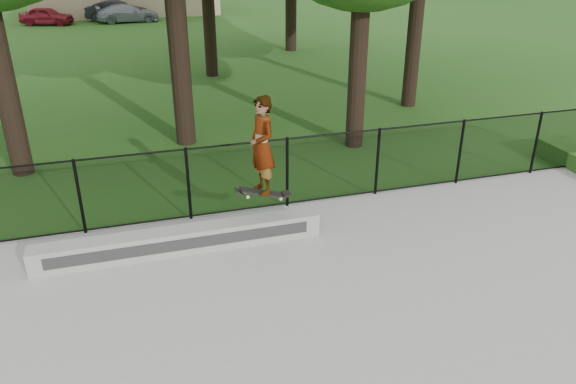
% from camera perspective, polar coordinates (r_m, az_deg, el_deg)
% --- Properties ---
extents(grind_ledge, '(5.07, 0.40, 0.43)m').
position_cam_1_polar(grind_ledge, '(10.17, -10.80, -4.83)').
color(grind_ledge, '#ABABA6').
rests_on(grind_ledge, concrete_slab).
extents(car_a, '(3.31, 2.14, 1.06)m').
position_cam_1_polar(car_a, '(38.40, -23.33, 16.10)').
color(car_a, maroon).
rests_on(car_a, ground).
extents(car_b, '(3.61, 2.28, 1.23)m').
position_cam_1_polar(car_b, '(38.61, -16.99, 17.17)').
color(car_b, black).
rests_on(car_b, ground).
extents(car_c, '(3.55, 1.75, 1.09)m').
position_cam_1_polar(car_c, '(38.01, -15.99, 17.08)').
color(car_c, '#8A949C').
rests_on(car_c, ground).
extents(skater_airborne, '(0.81, 0.71, 1.94)m').
position_cam_1_polar(skater_airborne, '(9.66, -2.66, 4.56)').
color(skater_airborne, black).
rests_on(skater_airborne, ground).
extents(chainlink_fence, '(16.06, 0.06, 1.50)m').
position_cam_1_polar(chainlink_fence, '(11.38, -0.08, 2.02)').
color(chainlink_fence, black).
rests_on(chainlink_fence, concrete_slab).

